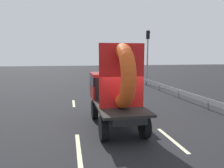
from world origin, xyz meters
TOP-DOWN VIEW (x-y plane):
  - ground_plane at (0.00, 0.00)m, footprint 120.00×120.00m
  - flatbed_truck at (-0.35, 0.95)m, footprint 2.02×4.96m
  - distant_sedan at (3.37, 15.58)m, footprint 1.72×4.01m
  - traffic_light at (6.21, 14.28)m, footprint 0.42×0.36m
  - guardrail at (5.95, 8.29)m, footprint 0.10×15.00m
  - lane_dash_left_near at (-2.22, -1.54)m, footprint 0.16×2.92m
  - lane_dash_left_far at (-2.22, 6.11)m, footprint 0.16×2.21m
  - lane_dash_right_near at (1.51, -1.39)m, footprint 0.16×2.64m
  - lane_dash_right_far at (1.51, 6.71)m, footprint 0.16×2.10m

SIDE VIEW (x-z plane):
  - ground_plane at x=0.00m, z-range 0.00..0.00m
  - lane_dash_left_near at x=-2.22m, z-range 0.00..0.01m
  - lane_dash_left_far at x=-2.22m, z-range 0.00..0.01m
  - lane_dash_right_near at x=1.51m, z-range 0.00..0.01m
  - lane_dash_right_far at x=1.51m, z-range 0.00..0.01m
  - guardrail at x=5.95m, z-range 0.18..0.89m
  - distant_sedan at x=3.37m, z-range 0.05..1.36m
  - flatbed_truck at x=-0.35m, z-range -0.12..3.75m
  - traffic_light at x=6.21m, z-range 0.90..6.94m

